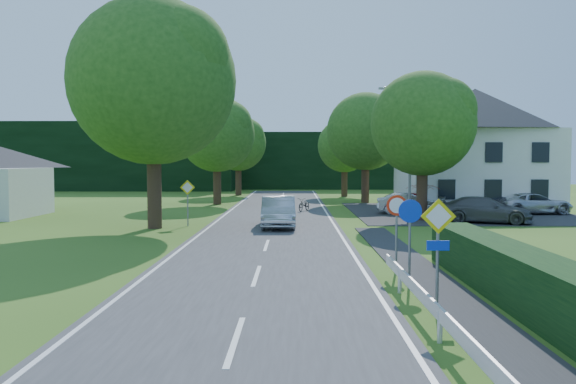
{
  "coord_description": "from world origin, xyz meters",
  "views": [
    {
      "loc": [
        1.11,
        -4.4,
        3.41
      ],
      "look_at": [
        0.85,
        19.72,
        2.1
      ],
      "focal_mm": 35.0,
      "sensor_mm": 36.0,
      "label": 1
    }
  ],
  "objects_px": {
    "motorcycle": "(304,205)",
    "streetlight": "(408,144)",
    "parked_car_grey": "(485,210)",
    "parked_car_silver_a": "(409,203)",
    "parked_car_red": "(412,202)",
    "parked_car_silver_b": "(533,203)",
    "parasol": "(423,198)",
    "moving_car": "(278,212)"
  },
  "relations": [
    {
      "from": "motorcycle",
      "to": "streetlight",
      "type": "bearing_deg",
      "value": -6.12
    },
    {
      "from": "motorcycle",
      "to": "parked_car_grey",
      "type": "xyz_separation_m",
      "value": [
        9.83,
        -7.09,
        0.27
      ]
    },
    {
      "from": "motorcycle",
      "to": "parked_car_silver_a",
      "type": "xyz_separation_m",
      "value": [
        6.73,
        -1.84,
        0.23
      ]
    },
    {
      "from": "motorcycle",
      "to": "parked_car_grey",
      "type": "height_order",
      "value": "parked_car_grey"
    },
    {
      "from": "parked_car_silver_a",
      "to": "parked_car_grey",
      "type": "height_order",
      "value": "parked_car_grey"
    },
    {
      "from": "motorcycle",
      "to": "parked_car_red",
      "type": "height_order",
      "value": "parked_car_red"
    },
    {
      "from": "parked_car_silver_b",
      "to": "parasol",
      "type": "relative_size",
      "value": 2.18
    },
    {
      "from": "streetlight",
      "to": "parked_car_silver_b",
      "type": "xyz_separation_m",
      "value": [
        8.44,
        1.75,
        -3.75
      ]
    },
    {
      "from": "parked_car_silver_b",
      "to": "moving_car",
      "type": "bearing_deg",
      "value": 106.41
    },
    {
      "from": "parasol",
      "to": "parked_car_grey",
      "type": "bearing_deg",
      "value": -65.76
    },
    {
      "from": "streetlight",
      "to": "moving_car",
      "type": "relative_size",
      "value": 1.66
    },
    {
      "from": "streetlight",
      "to": "motorcycle",
      "type": "xyz_separation_m",
      "value": [
        -6.26,
        3.59,
        -3.98
      ]
    },
    {
      "from": "parked_car_silver_a",
      "to": "parked_car_silver_b",
      "type": "height_order",
      "value": "parked_car_silver_a"
    },
    {
      "from": "moving_car",
      "to": "parked_car_red",
      "type": "height_order",
      "value": "moving_car"
    },
    {
      "from": "parked_car_grey",
      "to": "parked_car_silver_b",
      "type": "bearing_deg",
      "value": -26.06
    },
    {
      "from": "motorcycle",
      "to": "parasol",
      "type": "distance_m",
      "value": 7.85
    },
    {
      "from": "parked_car_red",
      "to": "parasol",
      "type": "relative_size",
      "value": 1.88
    },
    {
      "from": "moving_car",
      "to": "parked_car_silver_a",
      "type": "bearing_deg",
      "value": 40.28
    },
    {
      "from": "moving_car",
      "to": "parked_car_silver_a",
      "type": "xyz_separation_m",
      "value": [
        8.23,
        7.38,
        -0.12
      ]
    },
    {
      "from": "motorcycle",
      "to": "parasol",
      "type": "height_order",
      "value": "parasol"
    },
    {
      "from": "parked_car_red",
      "to": "parked_car_silver_a",
      "type": "bearing_deg",
      "value": 142.59
    },
    {
      "from": "parked_car_silver_b",
      "to": "parked_car_grey",
      "type": "bearing_deg",
      "value": 129.06
    },
    {
      "from": "streetlight",
      "to": "parked_car_silver_a",
      "type": "height_order",
      "value": "streetlight"
    },
    {
      "from": "parked_car_silver_b",
      "to": "parasol",
      "type": "height_order",
      "value": "parasol"
    },
    {
      "from": "moving_car",
      "to": "parked_car_grey",
      "type": "height_order",
      "value": "moving_car"
    },
    {
      "from": "parked_car_red",
      "to": "streetlight",
      "type": "bearing_deg",
      "value": 159.68
    },
    {
      "from": "parked_car_red",
      "to": "parked_car_silver_b",
      "type": "distance_m",
      "value": 7.68
    },
    {
      "from": "moving_car",
      "to": "parasol",
      "type": "xyz_separation_m",
      "value": [
        9.06,
        7.18,
        0.21
      ]
    },
    {
      "from": "motorcycle",
      "to": "parked_car_silver_b",
      "type": "relative_size",
      "value": 0.35
    },
    {
      "from": "streetlight",
      "to": "parked_car_red",
      "type": "relative_size",
      "value": 1.9
    },
    {
      "from": "moving_car",
      "to": "parked_car_grey",
      "type": "distance_m",
      "value": 11.53
    },
    {
      "from": "moving_car",
      "to": "parked_car_silver_b",
      "type": "distance_m",
      "value": 17.81
    },
    {
      "from": "parked_car_grey",
      "to": "parasol",
      "type": "bearing_deg",
      "value": 41.07
    },
    {
      "from": "streetlight",
      "to": "moving_car",
      "type": "height_order",
      "value": "streetlight"
    },
    {
      "from": "moving_car",
      "to": "parked_car_silver_b",
      "type": "height_order",
      "value": "moving_car"
    },
    {
      "from": "streetlight",
      "to": "parked_car_silver_b",
      "type": "bearing_deg",
      "value": 11.68
    },
    {
      "from": "parked_car_silver_b",
      "to": "parasol",
      "type": "xyz_separation_m",
      "value": [
        -7.15,
        -0.2,
        0.33
      ]
    },
    {
      "from": "moving_car",
      "to": "parked_car_silver_a",
      "type": "distance_m",
      "value": 11.05
    },
    {
      "from": "motorcycle",
      "to": "parked_car_grey",
      "type": "relative_size",
      "value": 0.35
    },
    {
      "from": "streetlight",
      "to": "parked_car_grey",
      "type": "height_order",
      "value": "streetlight"
    },
    {
      "from": "streetlight",
      "to": "parasol",
      "type": "height_order",
      "value": "streetlight"
    },
    {
      "from": "moving_car",
      "to": "parasol",
      "type": "bearing_deg",
      "value": 36.8
    }
  ]
}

